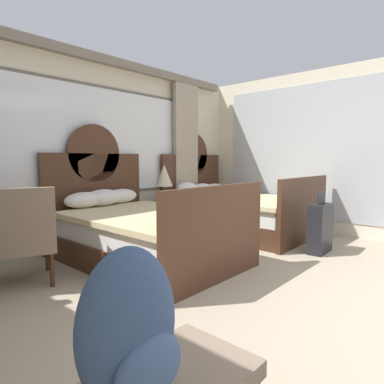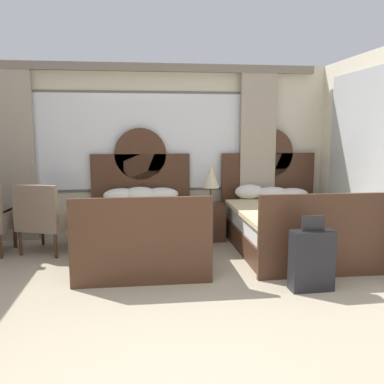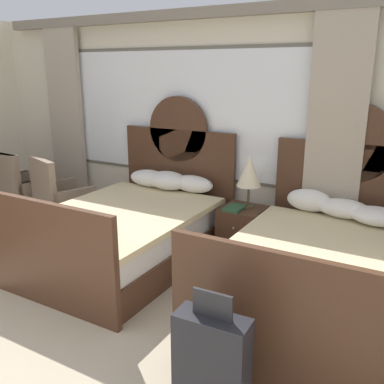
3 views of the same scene
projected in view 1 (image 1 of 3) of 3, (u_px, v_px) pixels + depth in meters
name	position (u px, v px, depth m)	size (l,w,h in m)	color
wall_back_window	(90.00, 146.00, 4.65)	(5.98, 0.22, 2.70)	beige
wall_right_mirror	(329.00, 152.00, 5.40)	(0.08, 4.54, 2.70)	beige
bed_near_window	(142.00, 231.00, 4.02)	(1.54, 2.23, 1.71)	#472B1C
bed_near_mirror	(237.00, 211.00, 5.54)	(1.54, 2.23, 1.71)	#472B1C
nightstand_between_beds	(165.00, 219.00, 5.24)	(0.45, 0.48, 0.56)	#472B1C
table_lamp_on_nightstand	(164.00, 176.00, 5.23)	(0.27, 0.27, 0.59)	brown
book_on_nightstand	(166.00, 202.00, 5.10)	(0.18, 0.26, 0.03)	#285133
armchair_by_window_left	(19.00, 235.00, 3.17)	(0.80, 0.80, 0.97)	#84705B
backpack_on_bench	(130.00, 331.00, 0.99)	(0.34, 0.26, 0.50)	#33476B
suitcase_on_floor	(320.00, 228.00, 4.33)	(0.46, 0.21, 0.81)	black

